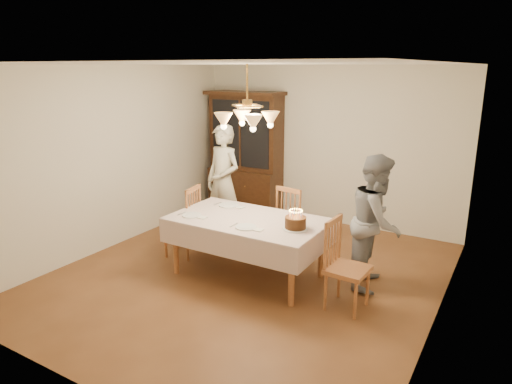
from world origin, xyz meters
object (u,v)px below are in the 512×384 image
Objects in this scene: dining_table at (248,224)px; china_hutch at (246,155)px; chair_far_side at (295,224)px; birthday_cake at (295,223)px; elderly_woman at (223,182)px.

china_hutch is (-1.43, 2.25, 0.36)m from dining_table.
china_hutch is at bearing 141.11° from chair_far_side.
birthday_cake is at bearing -47.50° from china_hutch.
china_hutch is 1.31m from elderly_woman.
birthday_cake is (1.73, -1.05, -0.04)m from elderly_woman.
china_hutch is 2.16× the size of chair_far_side.
chair_far_side reaches higher than dining_table.
elderly_woman reaches higher than birthday_cake.
china_hutch is 7.20× the size of birthday_cake.
china_hutch is at bearing 119.39° from elderly_woman.
elderly_woman is 5.83× the size of birthday_cake.
elderly_woman is (-1.26, 0.08, 0.43)m from chair_far_side.
dining_table is at bearing -57.57° from china_hutch.
chair_far_side is 1.34m from elderly_woman.
dining_table is 2.69m from china_hutch.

